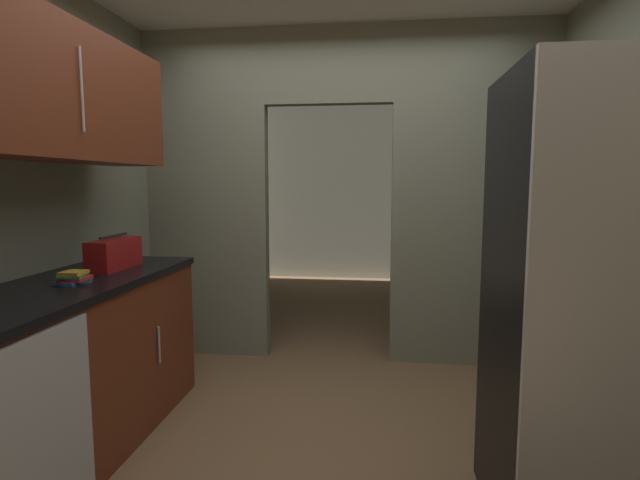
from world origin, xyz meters
The scene contains 9 objects.
ground centered at (0.00, 0.00, 0.00)m, with size 20.00×20.00×0.00m, color brown.
kitchen_partition centered at (0.04, 1.46, 1.40)m, with size 3.19×0.12×2.61m.
adjoining_room_shell centered at (0.00, 3.76, 1.31)m, with size 3.19×3.55×2.61m.
refrigerator centered at (1.17, -0.44, 0.92)m, with size 0.80×0.77×1.85m.
lower_cabinet_run centered at (-1.28, -0.23, 0.46)m, with size 0.63×1.97×0.92m.
dishwasher centered at (-0.97, -0.78, 0.43)m, with size 0.02×0.56×0.86m.
upper_cabinet_counterside centered at (-1.28, -0.23, 1.85)m, with size 0.36×1.77×0.65m.
boombox centered at (-1.25, 0.25, 1.01)m, with size 0.15×0.41×0.20m.
book_stack centered at (-1.22, -0.19, 0.95)m, with size 0.14×0.15×0.06m.
Camera 1 is at (0.30, -2.46, 1.42)m, focal length 27.86 mm.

